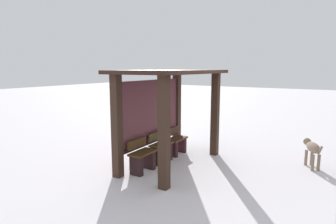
# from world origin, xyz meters

# --- Properties ---
(ground_plane) EXTENTS (60.00, 60.00, 0.00)m
(ground_plane) POSITION_xyz_m (0.00, 0.00, 0.00)
(ground_plane) COLOR silver
(bus_shelter) EXTENTS (3.15, 1.71, 2.36)m
(bus_shelter) POSITION_xyz_m (0.00, 0.17, 1.68)
(bus_shelter) COLOR #342218
(bus_shelter) RESTS_ON ground
(bench_left_inside) EXTENTS (0.70, 0.36, 0.77)m
(bench_left_inside) POSITION_xyz_m (-0.80, 0.32, 0.33)
(bench_left_inside) COLOR #452E15
(bench_left_inside) RESTS_ON ground
(bench_center_inside) EXTENTS (0.70, 0.35, 0.77)m
(bench_center_inside) POSITION_xyz_m (0.00, 0.32, 0.32)
(bench_center_inside) COLOR #46371C
(bench_center_inside) RESTS_ON ground
(bench_right_inside) EXTENTS (0.70, 0.35, 0.75)m
(bench_right_inside) POSITION_xyz_m (0.80, 0.32, 0.32)
(bench_right_inside) COLOR #432919
(bench_right_inside) RESTS_ON ground
(dog) EXTENTS (0.84, 0.49, 0.67)m
(dog) POSITION_xyz_m (1.58, -3.03, 0.47)
(dog) COLOR gray
(dog) RESTS_ON ground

